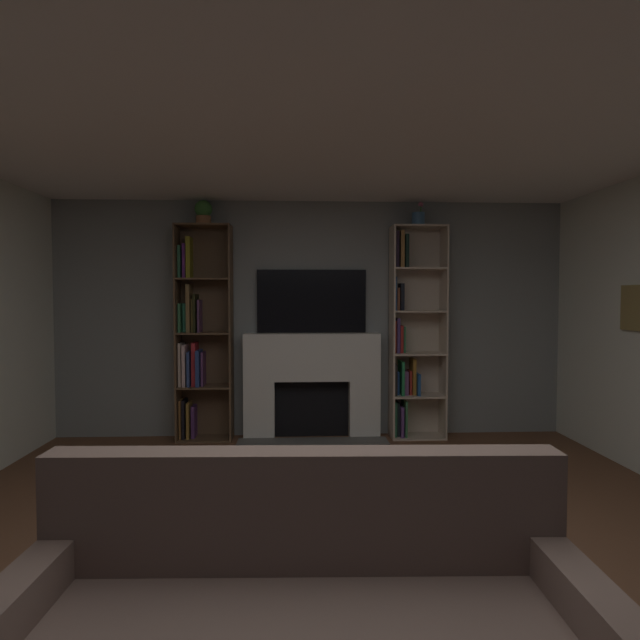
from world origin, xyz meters
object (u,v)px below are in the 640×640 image
(potted_plant, at_px, (203,212))
(vase_with_flowers, at_px, (418,218))
(bookshelf_left, at_px, (199,338))
(fireplace, at_px, (312,382))
(bookshelf_right, at_px, (410,336))
(tv, at_px, (312,301))

(potted_plant, distance_m, vase_with_flowers, 2.27)
(bookshelf_left, distance_m, vase_with_flowers, 2.66)
(fireplace, distance_m, potted_plant, 2.12)
(bookshelf_left, bearing_deg, bookshelf_right, -0.15)
(potted_plant, height_order, vase_with_flowers, potted_plant)
(bookshelf_left, distance_m, bookshelf_right, 2.26)
(fireplace, relative_size, bookshelf_right, 0.68)
(tv, relative_size, bookshelf_left, 0.52)
(tv, relative_size, bookshelf_right, 0.52)
(tv, relative_size, potted_plant, 4.60)
(tv, bearing_deg, bookshelf_left, -175.99)
(fireplace, xyz_separation_m, bookshelf_right, (1.06, 0.00, 0.49))
(vase_with_flowers, bearing_deg, bookshelf_right, 156.98)
(bookshelf_left, xyz_separation_m, potted_plant, (0.07, -0.04, 1.32))
(fireplace, distance_m, vase_with_flowers, 2.08)
(potted_plant, bearing_deg, bookshelf_left, 151.89)
(tv, relative_size, vase_with_flowers, 4.62)
(bookshelf_left, bearing_deg, vase_with_flowers, -0.89)
(fireplace, height_order, vase_with_flowers, vase_with_flowers)
(tv, distance_m, vase_with_flowers, 1.44)
(fireplace, xyz_separation_m, tv, (0.00, 0.09, 0.87))
(bookshelf_left, bearing_deg, tv, 4.01)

